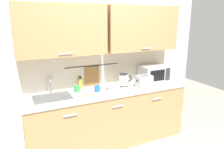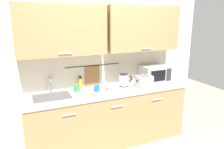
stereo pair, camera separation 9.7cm
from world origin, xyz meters
name	(u,v)px [view 1 (the left image)]	position (x,y,z in m)	size (l,w,h in m)	color
counter_unit	(108,116)	(-0.01, 0.30, 0.46)	(2.53, 0.64, 0.90)	tan
back_wall_assembly	(102,47)	(0.00, 0.53, 1.52)	(3.70, 0.41, 2.50)	silver
sink_faucet	(49,83)	(-0.84, 0.53, 1.04)	(0.09, 0.17, 0.22)	#B2B5BA
microwave	(153,73)	(0.90, 0.41, 1.04)	(0.46, 0.35, 0.27)	silver
electric_kettle	(124,80)	(0.29, 0.35, 1.00)	(0.23, 0.16, 0.21)	black
dish_soap_bottle	(80,83)	(-0.37, 0.54, 0.99)	(0.06, 0.06, 0.20)	yellow
mug_near_sink	(77,89)	(-0.47, 0.40, 0.95)	(0.12, 0.08, 0.09)	green
mixing_bowl	(113,87)	(0.06, 0.26, 0.94)	(0.21, 0.21, 0.08)	silver
toaster	(144,81)	(0.55, 0.16, 1.00)	(0.26, 0.17, 0.19)	#B7BABF
mug_by_kettle	(97,88)	(-0.19, 0.28, 0.95)	(0.12, 0.08, 0.09)	blue
wooden_spoon	(89,95)	(-0.36, 0.17, 0.91)	(0.28, 0.05, 0.01)	#9E7042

